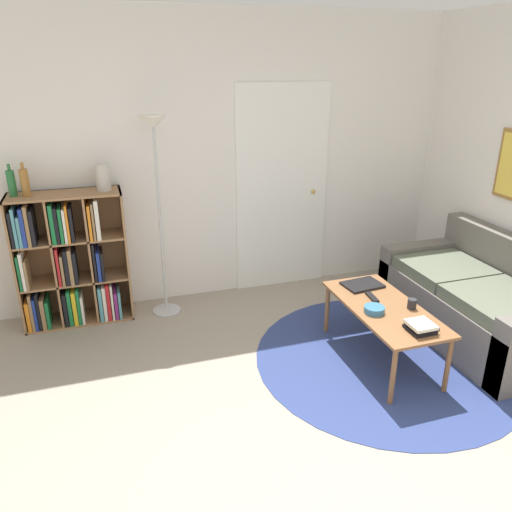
# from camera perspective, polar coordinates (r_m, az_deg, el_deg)

# --- Properties ---
(ground_plane) EXTENTS (14.00, 14.00, 0.00)m
(ground_plane) POSITION_cam_1_polar(r_m,az_deg,el_deg) (2.96, 12.09, -26.50)
(ground_plane) COLOR gray
(wall_back) EXTENTS (7.37, 0.11, 2.60)m
(wall_back) POSITION_cam_1_polar(r_m,az_deg,el_deg) (4.70, -3.49, 10.65)
(wall_back) COLOR silver
(wall_back) RESTS_ON ground_plane
(rug) EXTENTS (2.03, 2.03, 0.01)m
(rug) POSITION_cam_1_polar(r_m,az_deg,el_deg) (4.10, 14.65, -11.19)
(rug) COLOR navy
(rug) RESTS_ON ground_plane
(bookshelf) EXTENTS (0.91, 0.34, 1.16)m
(bookshelf) POSITION_cam_1_polar(r_m,az_deg,el_deg) (4.57, -20.58, -0.80)
(bookshelf) COLOR #936B47
(bookshelf) RESTS_ON ground_plane
(floor_lamp) EXTENTS (0.25, 0.25, 1.76)m
(floor_lamp) POSITION_cam_1_polar(r_m,az_deg,el_deg) (4.26, -11.39, 10.64)
(floor_lamp) COLOR #B7B7BC
(floor_lamp) RESTS_ON ground_plane
(couch) EXTENTS (0.86, 1.61, 0.82)m
(couch) POSITION_cam_1_polar(r_m,az_deg,el_deg) (4.56, 24.30, -4.93)
(couch) COLOR #66605B
(couch) RESTS_ON ground_plane
(coffee_table) EXTENTS (0.51, 1.09, 0.45)m
(coffee_table) POSITION_cam_1_polar(r_m,az_deg,el_deg) (3.89, 14.39, -6.19)
(coffee_table) COLOR brown
(coffee_table) RESTS_ON ground_plane
(laptop) EXTENTS (0.33, 0.25, 0.02)m
(laptop) POSITION_cam_1_polar(r_m,az_deg,el_deg) (4.16, 12.06, -3.23)
(laptop) COLOR black
(laptop) RESTS_ON coffee_table
(bowl) EXTENTS (0.15, 0.15, 0.05)m
(bowl) POSITION_cam_1_polar(r_m,az_deg,el_deg) (3.75, 13.37, -5.97)
(bowl) COLOR teal
(bowl) RESTS_ON coffee_table
(book_stack_on_table) EXTENTS (0.18, 0.18, 0.07)m
(book_stack_on_table) POSITION_cam_1_polar(r_m,az_deg,el_deg) (3.59, 18.31, -7.67)
(book_stack_on_table) COLOR black
(book_stack_on_table) RESTS_ON coffee_table
(cup) EXTENTS (0.07, 0.07, 0.08)m
(cup) POSITION_cam_1_polar(r_m,az_deg,el_deg) (3.88, 17.39, -5.24)
(cup) COLOR #28282D
(cup) RESTS_ON coffee_table
(remote) EXTENTS (0.06, 0.17, 0.02)m
(remote) POSITION_cam_1_polar(r_m,az_deg,el_deg) (3.97, 13.12, -4.61)
(remote) COLOR black
(remote) RESTS_ON coffee_table
(bottle_left) EXTENTS (0.06, 0.06, 0.26)m
(bottle_left) POSITION_cam_1_polar(r_m,az_deg,el_deg) (4.42, -26.16, 7.52)
(bottle_left) COLOR #236633
(bottle_left) RESTS_ON bookshelf
(bottle_middle) EXTENTS (0.07, 0.07, 0.27)m
(bottle_middle) POSITION_cam_1_polar(r_m,az_deg,el_deg) (4.38, -24.91, 7.66)
(bottle_middle) COLOR olive
(bottle_middle) RESTS_ON bookshelf
(vase_on_shelf) EXTENTS (0.12, 0.12, 0.22)m
(vase_on_shelf) POSITION_cam_1_polar(r_m,az_deg,el_deg) (4.35, -17.10, 8.59)
(vase_on_shelf) COLOR #B7B2A8
(vase_on_shelf) RESTS_ON bookshelf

